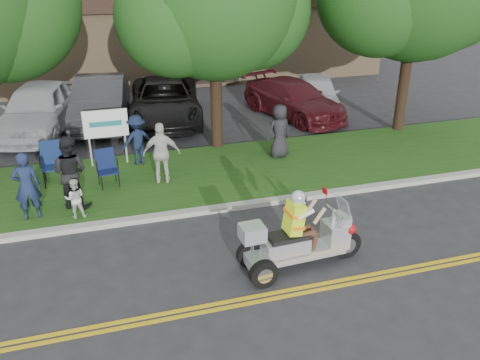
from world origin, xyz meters
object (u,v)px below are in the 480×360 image
object	(u,v)px
spectator_adult_left	(27,186)
parked_car_right	(294,99)
parked_car_far_right	(316,93)
spectator_adult_mid	(70,172)
lawn_chair_a	(53,160)
parked_car_far_left	(38,108)
spectator_adult_right	(162,153)
parked_car_mid	(165,101)
trike_scooter	(297,242)
lawn_chair_b	(107,165)
parked_car_left	(101,101)

from	to	relation	value
spectator_adult_left	parked_car_right	xyz separation A→B (m)	(8.99, 5.87, -0.25)
spectator_adult_left	parked_car_far_right	bearing A→B (deg)	-153.26
spectator_adult_mid	lawn_chair_a	bearing A→B (deg)	-45.56
parked_car_far_left	parked_car_far_right	distance (m)	10.29
spectator_adult_right	parked_car_right	distance (m)	7.42
parked_car_far_right	spectator_adult_right	bearing A→B (deg)	-124.14
spectator_adult_left	parked_car_mid	world-z (taller)	spectator_adult_left
spectator_adult_mid	parked_car_far_left	size ratio (longest dim) A/B	0.36
trike_scooter	spectator_adult_left	world-z (taller)	spectator_adult_left
spectator_adult_left	spectator_adult_mid	xyz separation A→B (m)	(0.96, 0.36, 0.08)
lawn_chair_b	parked_car_far_right	bearing A→B (deg)	22.15
parked_car_far_right	trike_scooter	bearing A→B (deg)	-97.82
parked_car_right	parked_car_far_left	bearing A→B (deg)	156.32
spectator_adult_mid	parked_car_far_left	xyz separation A→B (m)	(-1.10, 6.35, -0.16)
trike_scooter	spectator_adult_mid	distance (m)	5.80
lawn_chair_a	spectator_adult_left	size ratio (longest dim) A/B	0.69
spectator_adult_mid	parked_car_left	world-z (taller)	spectator_adult_mid
lawn_chair_b	spectator_adult_mid	bearing A→B (deg)	-139.08
lawn_chair_a	parked_car_mid	bearing A→B (deg)	49.75
spectator_adult_right	parked_car_mid	xyz separation A→B (m)	(0.96, 5.62, -0.18)
spectator_adult_mid	parked_car_left	size ratio (longest dim) A/B	0.36
spectator_adult_mid	trike_scooter	bearing A→B (deg)	165.40
lawn_chair_a	spectator_adult_mid	bearing A→B (deg)	-75.26
trike_scooter	lawn_chair_b	distance (m)	5.98
parked_car_left	parked_car_right	distance (m)	7.14
trike_scooter	parked_car_far_right	bearing A→B (deg)	60.40
parked_car_far_left	parked_car_mid	xyz separation A→B (m)	(4.38, 0.05, -0.10)
trike_scooter	lawn_chair_a	bearing A→B (deg)	127.58
parked_car_left	spectator_adult_mid	bearing A→B (deg)	-90.21
parked_car_left	parked_car_right	size ratio (longest dim) A/B	1.07
spectator_adult_right	parked_car_far_left	xyz separation A→B (m)	(-3.42, 5.57, -0.08)
parked_car_right	spectator_adult_right	bearing A→B (deg)	-158.79
lawn_chair_b	parked_car_far_right	distance (m)	9.69
lawn_chair_a	spectator_adult_left	world-z (taller)	spectator_adult_left
spectator_adult_right	parked_car_left	world-z (taller)	spectator_adult_right
parked_car_left	parked_car_far_right	bearing A→B (deg)	2.78
spectator_adult_left	parked_car_left	world-z (taller)	spectator_adult_left
lawn_chair_b	parked_car_far_left	distance (m)	5.68
lawn_chair_a	spectator_adult_right	xyz separation A→B (m)	(2.80, -0.84, 0.19)
spectator_adult_left	parked_car_mid	size ratio (longest dim) A/B	0.30
spectator_adult_mid	parked_car_left	distance (m)	6.87
parked_car_far_left	parked_car_left	xyz separation A→B (m)	(2.11, 0.45, -0.03)
trike_scooter	parked_car_mid	distance (m)	10.34
spectator_adult_left	parked_car_mid	distance (m)	7.98
lawn_chair_a	parked_car_far_left	distance (m)	4.77
parked_car_mid	trike_scooter	bearing A→B (deg)	-76.28
lawn_chair_a	spectator_adult_left	distance (m)	2.04
spectator_adult_right	parked_car_mid	world-z (taller)	spectator_adult_right
spectator_adult_left	spectator_adult_mid	bearing A→B (deg)	-164.82
trike_scooter	parked_car_right	bearing A→B (deg)	64.98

